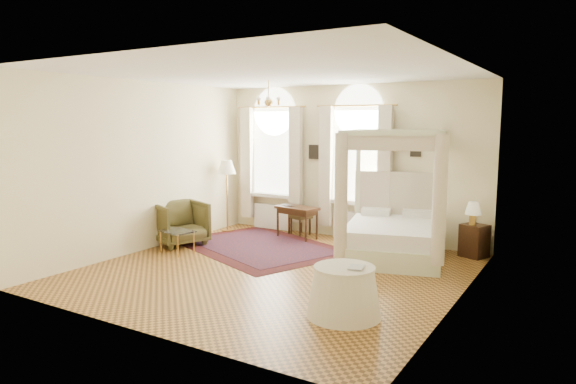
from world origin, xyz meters
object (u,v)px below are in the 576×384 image
object	(u,v)px
nightstand	(474,241)
floor_lamp	(227,171)
writing_desk	(297,211)
stool	(301,218)
coffee_table	(177,233)
side_table	(344,292)
canopy_bed	(393,230)
armchair	(180,223)

from	to	relation	value
nightstand	floor_lamp	distance (m)	5.53
writing_desk	stool	bearing A→B (deg)	107.28
nightstand	floor_lamp	size ratio (longest dim) A/B	0.37
writing_desk	coffee_table	world-z (taller)	writing_desk
nightstand	coffee_table	xyz separation A→B (m)	(-4.96, -2.66, 0.09)
writing_desk	side_table	world-z (taller)	writing_desk
stool	coffee_table	world-z (taller)	stool
floor_lamp	nightstand	bearing A→B (deg)	5.50
writing_desk	coffee_table	bearing A→B (deg)	-119.69
coffee_table	canopy_bed	bearing A→B (deg)	25.91
canopy_bed	nightstand	size ratio (longest dim) A/B	4.14
writing_desk	coffee_table	xyz separation A→B (m)	(-1.32, -2.32, -0.19)
stool	coffee_table	xyz separation A→B (m)	(-1.22, -2.66, 0.02)
nightstand	armchair	size ratio (longest dim) A/B	0.63
canopy_bed	armchair	world-z (taller)	canopy_bed
coffee_table	writing_desk	bearing A→B (deg)	60.31
side_table	canopy_bed	bearing A→B (deg)	98.35
armchair	floor_lamp	distance (m)	1.84
armchair	floor_lamp	size ratio (longest dim) A/B	0.60
stool	side_table	bearing A→B (deg)	-53.77
stool	armchair	distance (m)	2.67
canopy_bed	coffee_table	bearing A→B (deg)	-154.09
stool	canopy_bed	bearing A→B (deg)	-19.61
canopy_bed	coffee_table	world-z (taller)	canopy_bed
writing_desk	coffee_table	size ratio (longest dim) A/B	1.38
floor_lamp	side_table	world-z (taller)	floor_lamp
floor_lamp	side_table	bearing A→B (deg)	-37.07
stool	side_table	world-z (taller)	side_table
coffee_table	armchair	bearing A→B (deg)	127.88
canopy_bed	stool	xyz separation A→B (m)	(-2.46, 0.87, -0.16)
nightstand	coffee_table	world-z (taller)	nightstand
writing_desk	floor_lamp	size ratio (longest dim) A/B	0.61
writing_desk	canopy_bed	bearing A→B (deg)	-12.88
nightstand	writing_desk	world-z (taller)	writing_desk
writing_desk	stool	distance (m)	0.41
armchair	floor_lamp	world-z (taller)	floor_lamp
canopy_bed	coffee_table	size ratio (longest dim) A/B	3.53
writing_desk	nightstand	bearing A→B (deg)	5.30
canopy_bed	side_table	bearing A→B (deg)	-81.65
nightstand	armchair	distance (m)	5.79
nightstand	stool	bearing A→B (deg)	180.00
side_table	floor_lamp	bearing A→B (deg)	142.93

